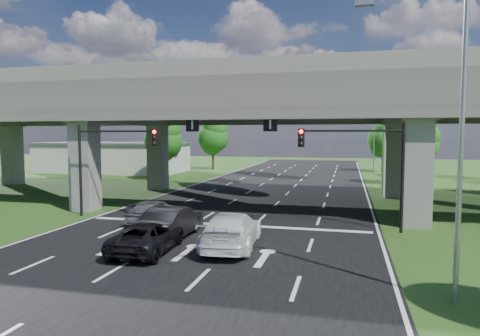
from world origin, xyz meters
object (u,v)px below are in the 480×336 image
at_px(signal_left, 109,153).
at_px(car_silver, 154,211).
at_px(signal_right, 362,156).
at_px(car_white, 232,230).
at_px(streetlight_beyond, 371,131).
at_px(streetlight_near, 448,120).
at_px(car_trailing, 148,237).
at_px(streetlight_far, 380,130).
at_px(car_dark, 172,222).

distance_m(signal_left, car_silver, 5.03).
bearing_deg(signal_right, signal_left, 180.00).
bearing_deg(car_white, signal_right, -143.53).
distance_m(streetlight_beyond, car_white, 42.46).
bearing_deg(streetlight_beyond, signal_right, -93.61).
bearing_deg(signal_left, streetlight_near, -29.02).
height_order(signal_right, streetlight_near, streetlight_near).
bearing_deg(car_silver, car_trailing, 119.09).
height_order(streetlight_near, streetlight_beyond, same).
bearing_deg(streetlight_far, streetlight_near, -90.00).
relative_size(streetlight_far, car_dark, 1.95).
height_order(signal_right, car_trailing, signal_right).
xyz_separation_m(streetlight_far, car_silver, (-14.37, -21.00, -5.09)).
bearing_deg(car_silver, car_white, 150.60).
xyz_separation_m(car_silver, car_dark, (2.57, -3.30, 0.12)).
bearing_deg(car_trailing, streetlight_near, 162.02).
bearing_deg(streetlight_far, car_silver, -124.38).
bearing_deg(streetlight_beyond, car_dark, -106.32).
relative_size(signal_right, streetlight_far, 0.60).
bearing_deg(signal_right, car_white, -138.76).
bearing_deg(streetlight_beyond, streetlight_far, -90.00).
height_order(streetlight_far, car_white, streetlight_far).
relative_size(streetlight_far, car_white, 1.74).
bearing_deg(streetlight_far, signal_right, -96.47).
bearing_deg(streetlight_near, car_silver, 147.94).
xyz_separation_m(streetlight_near, streetlight_far, (0.00, 30.00, 0.00)).
relative_size(streetlight_far, car_silver, 2.35).
bearing_deg(streetlight_near, car_dark, 154.21).
height_order(car_white, car_trailing, car_white).
height_order(streetlight_near, streetlight_far, same).
xyz_separation_m(car_silver, car_trailing, (2.56, -6.04, -0.04)).
bearing_deg(car_silver, streetlight_beyond, -105.09).
distance_m(streetlight_near, streetlight_beyond, 46.00).
bearing_deg(car_trailing, signal_right, -147.71).
bearing_deg(car_dark, signal_right, -157.09).
distance_m(signal_right, streetlight_far, 20.25).
xyz_separation_m(car_dark, car_white, (3.50, -1.04, -0.01)).
distance_m(signal_right, streetlight_beyond, 36.17).
xyz_separation_m(streetlight_near, car_white, (-8.30, 4.66, -4.98)).
distance_m(streetlight_far, car_silver, 25.95).
bearing_deg(car_dark, car_trailing, 88.62).
bearing_deg(streetlight_beyond, car_trailing, -105.35).
distance_m(streetlight_beyond, car_dark, 42.28).
relative_size(streetlight_near, streetlight_far, 1.00).
height_order(signal_left, car_white, signal_left).
relative_size(car_dark, car_white, 0.89).
xyz_separation_m(signal_right, car_dark, (-9.52, -4.24, -3.31)).
relative_size(car_white, car_trailing, 1.17).
xyz_separation_m(car_dark, car_trailing, (-0.01, -2.74, -0.16)).
distance_m(car_silver, car_white, 7.46).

